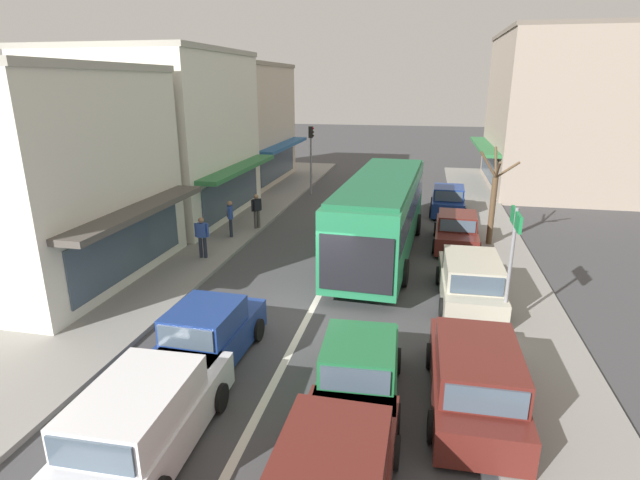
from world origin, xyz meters
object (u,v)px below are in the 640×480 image
object	(u,v)px
city_bus	(381,211)
parked_hatchback_kerb_rear	(448,201)
hatchback_queue_gap_filler	(210,334)
parked_sedan_kerb_third	(456,231)
pedestrian_with_handbag_near	(230,216)
street_tree_right	(493,202)
parked_wagon_kerb_front	(475,377)
traffic_light_downstreet	(311,149)
pedestrian_far_walker	(257,209)
pedestrian_browsing_midblock	(202,235)
parked_wagon_kerb_second	(470,281)
wagon_adjacent_lane_lead	(145,419)
hatchback_behind_bus_mid	(359,370)
directional_road_sign	(513,241)

from	to	relation	value
city_bus	parked_hatchback_kerb_rear	xyz separation A→B (m)	(2.91, 7.45, -1.17)
hatchback_queue_gap_filler	parked_sedan_kerb_third	size ratio (longest dim) A/B	0.88
pedestrian_with_handbag_near	street_tree_right	bearing A→B (deg)	6.78
parked_wagon_kerb_front	pedestrian_with_handbag_near	xyz separation A→B (m)	(-9.63, 10.41, 0.32)
parked_hatchback_kerb_rear	traffic_light_downstreet	size ratio (longest dim) A/B	0.89
pedestrian_far_walker	parked_hatchback_kerb_rear	bearing A→B (deg)	29.62
pedestrian_browsing_midblock	pedestrian_far_walker	size ratio (longest dim) A/B	1.00
parked_wagon_kerb_second	wagon_adjacent_lane_lead	bearing A→B (deg)	-128.05
city_bus	hatchback_behind_bus_mid	distance (m)	9.81
hatchback_behind_bus_mid	pedestrian_browsing_midblock	xyz separation A→B (m)	(-7.20, 7.68, 0.36)
parked_wagon_kerb_front	directional_road_sign	world-z (taller)	directional_road_sign
parked_sedan_kerb_third	street_tree_right	size ratio (longest dim) A/B	1.02
directional_road_sign	parked_sedan_kerb_third	bearing A→B (deg)	96.98
city_bus	parked_wagon_kerb_front	world-z (taller)	city_bus
traffic_light_downstreet	pedestrian_with_handbag_near	bearing A→B (deg)	-98.23
parked_hatchback_kerb_rear	directional_road_sign	bearing A→B (deg)	-85.22
wagon_adjacent_lane_lead	parked_wagon_kerb_second	distance (m)	10.50
parked_wagon_kerb_front	parked_wagon_kerb_second	xyz separation A→B (m)	(0.32, 5.57, 0.00)
parked_sedan_kerb_third	parked_wagon_kerb_second	bearing A→B (deg)	-88.79
parked_sedan_kerb_third	parked_hatchback_kerb_rear	size ratio (longest dim) A/B	1.13
directional_road_sign	pedestrian_browsing_midblock	distance (m)	11.52
city_bus	wagon_adjacent_lane_lead	bearing A→B (deg)	-104.93
traffic_light_downstreet	pedestrian_browsing_midblock	distance (m)	13.03
wagon_adjacent_lane_lead	directional_road_sign	world-z (taller)	directional_road_sign
city_bus	pedestrian_browsing_midblock	distance (m)	7.12
pedestrian_with_handbag_near	hatchback_queue_gap_filler	bearing A→B (deg)	-71.39
parked_wagon_kerb_front	parked_hatchback_kerb_rear	xyz separation A→B (m)	(0.03, 17.01, -0.04)
street_tree_right	traffic_light_downstreet	bearing A→B (deg)	138.73
city_bus	pedestrian_with_handbag_near	world-z (taller)	city_bus
city_bus	pedestrian_browsing_midblock	size ratio (longest dim) A/B	6.73
parked_wagon_kerb_front	traffic_light_downstreet	xyz separation A→B (m)	(-8.19, 20.33, 2.11)
hatchback_queue_gap_filler	pedestrian_far_walker	world-z (taller)	pedestrian_far_walker
hatchback_behind_bus_mid	pedestrian_far_walker	distance (m)	13.72
parked_wagon_kerb_front	parked_wagon_kerb_second	size ratio (longest dim) A/B	1.00
hatchback_behind_bus_mid	traffic_light_downstreet	world-z (taller)	traffic_light_downstreet
parked_hatchback_kerb_rear	parked_wagon_kerb_second	bearing A→B (deg)	-88.56
directional_road_sign	pedestrian_far_walker	bearing A→B (deg)	141.02
parked_wagon_kerb_front	parked_sedan_kerb_third	distance (m)	11.48
hatchback_queue_gap_filler	street_tree_right	size ratio (longest dim) A/B	0.90
traffic_light_downstreet	pedestrian_with_handbag_near	xyz separation A→B (m)	(-1.43, -9.92, -1.79)
parked_sedan_kerb_third	pedestrian_far_walker	xyz separation A→B (m)	(-9.11, 0.44, 0.40)
hatchback_queue_gap_filler	pedestrian_far_walker	xyz separation A→B (m)	(-2.56, 11.23, 0.36)
parked_hatchback_kerb_rear	pedestrian_with_handbag_near	world-z (taller)	pedestrian_with_handbag_near
pedestrian_far_walker	hatchback_behind_bus_mid	bearing A→B (deg)	-61.88
parked_hatchback_kerb_rear	traffic_light_downstreet	xyz separation A→B (m)	(-8.22, 3.32, 2.15)
city_bus	wagon_adjacent_lane_lead	xyz separation A→B (m)	(-3.27, -12.27, -1.14)
traffic_light_downstreet	pedestrian_browsing_midblock	size ratio (longest dim) A/B	2.58
parked_wagon_kerb_second	parked_hatchback_kerb_rear	xyz separation A→B (m)	(-0.29, 11.45, -0.04)
directional_road_sign	pedestrian_far_walker	xyz separation A→B (m)	(-10.05, 8.14, -1.61)
directional_road_sign	hatchback_queue_gap_filler	bearing A→B (deg)	-157.57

